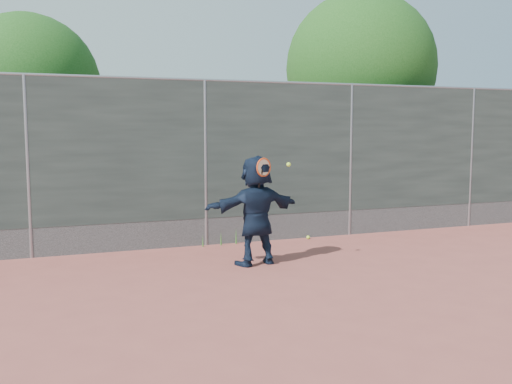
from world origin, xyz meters
name	(u,v)px	position (x,y,z in m)	size (l,w,h in m)	color
ground	(280,297)	(0.00, 0.00, 0.00)	(80.00, 80.00, 0.00)	#9E4C42
player	(256,210)	(0.34, 1.77, 0.86)	(1.60, 0.51, 1.72)	#121D31
ball_ground	(308,237)	(2.01, 3.35, 0.03)	(0.07, 0.07, 0.07)	#C7F937
fence	(205,159)	(0.00, 3.50, 1.58)	(20.00, 0.06, 3.03)	#38423D
swing_action	(266,168)	(0.42, 1.57, 1.53)	(0.56, 0.20, 0.51)	#DC4414
tree_right	(366,73)	(4.68, 5.75, 3.49)	(3.78, 3.60, 5.39)	#382314
tree_left	(36,90)	(-2.85, 6.55, 2.94)	(3.15, 3.00, 4.53)	#382314
weed_clump	(223,238)	(0.29, 3.38, 0.13)	(0.68, 0.07, 0.30)	#387226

